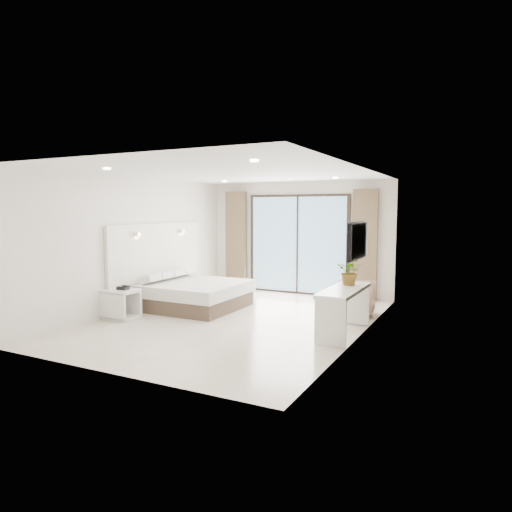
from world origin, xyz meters
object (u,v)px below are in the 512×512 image
object	(u,v)px
bed	(193,294)
nightstand	(121,304)
armchair	(356,296)
console_desk	(344,301)

from	to	relation	value
bed	nightstand	xyz separation A→B (m)	(-0.67, -1.41, -0.01)
nightstand	armchair	size ratio (longest dim) A/B	0.84
bed	nightstand	distance (m)	1.56
nightstand	console_desk	world-z (taller)	console_desk
nightstand	bed	bearing A→B (deg)	63.73
nightstand	armchair	world-z (taller)	armchair
bed	console_desk	xyz separation A→B (m)	(3.38, -0.59, 0.28)
armchair	console_desk	bearing A→B (deg)	179.55
console_desk	bed	bearing A→B (deg)	170.16
console_desk	armchair	bearing A→B (deg)	97.27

